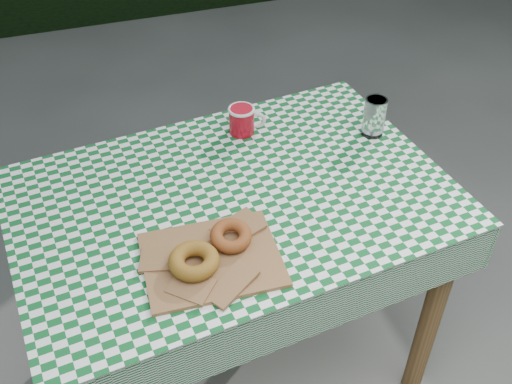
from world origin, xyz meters
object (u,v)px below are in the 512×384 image
drinking_glass (374,117)px  table (236,292)px  coffee_mug (242,120)px  paper_bag (212,258)px

drinking_glass → table: bearing=-163.4°
table → coffee_mug: coffee_mug is taller
table → drinking_glass: size_ratio=9.51×
paper_bag → drinking_glass: 0.67m
table → paper_bag: 0.45m
paper_bag → table: bearing=60.9°
paper_bag → coffee_mug: 0.51m
table → coffee_mug: 0.51m
coffee_mug → drinking_glass: bearing=-2.1°
table → paper_bag: (-0.11, -0.20, 0.39)m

